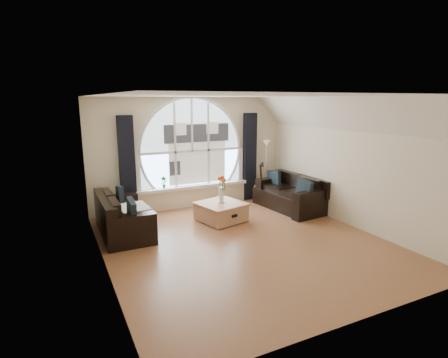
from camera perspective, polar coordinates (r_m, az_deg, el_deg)
ground at (r=6.89m, az=3.32°, el=-10.02°), size 5.00×5.50×0.01m
ceiling at (r=6.37m, az=3.63°, el=13.03°), size 5.00×5.50×0.01m
wall_back at (r=8.96m, az=-5.19°, el=4.17°), size 5.00×0.01×2.70m
wall_front at (r=4.39m, az=21.40°, el=-5.41°), size 5.00×0.01×2.70m
wall_left at (r=5.73m, az=-18.89°, el=-1.17°), size 0.01×5.50×2.70m
wall_right at (r=8.01m, az=19.28°, el=2.53°), size 0.01×5.50×2.70m
attic_slope at (r=7.70m, az=18.21°, el=9.73°), size 0.92×5.50×0.72m
arched_window at (r=8.90m, az=-5.16°, el=5.90°), size 2.60×0.06×2.15m
window_sill at (r=9.03m, az=-4.86°, el=-1.19°), size 2.90×0.22×0.08m
window_frame at (r=8.87m, az=-5.09°, el=5.88°), size 2.76×0.08×2.15m
neighbor_house at (r=8.95m, az=-4.21°, el=5.15°), size 1.70×0.02×1.50m
curtain_left at (r=8.45m, az=-15.06°, el=1.91°), size 0.35×0.12×2.30m
curtain_right at (r=9.57m, az=4.10°, el=3.50°), size 0.35×0.12×2.30m
sofa_left at (r=7.47m, az=-15.62°, el=-5.42°), size 0.89×1.77×0.79m
sofa_right at (r=8.97m, az=10.37°, el=-2.18°), size 1.10×1.91×0.81m
coffee_chest at (r=7.99m, az=-0.48°, el=-5.08°), size 1.11×1.11×0.45m
throw_blanket at (r=7.44m, az=-14.11°, el=-4.61°), size 0.61×0.61×0.10m
vase_flowers at (r=7.88m, az=-0.45°, el=-1.00°), size 0.24×0.24×0.70m
floor_lamp at (r=9.61m, az=6.67°, el=1.37°), size 0.24×0.24×1.60m
guitar at (r=9.49m, az=5.69°, el=-0.41°), size 0.38×0.28×1.06m
potted_plant at (r=8.75m, az=-9.53°, el=-0.50°), size 0.16×0.11×0.30m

